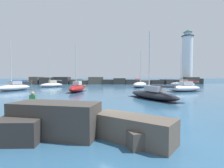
% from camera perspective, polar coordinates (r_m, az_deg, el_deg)
% --- Properties ---
extents(ground_plane, '(600.00, 600.00, 0.00)m').
position_cam_1_polar(ground_plane, '(10.15, 1.47, -12.54)').
color(ground_plane, '#336084').
extents(open_sea_beyond, '(400.00, 116.00, 0.01)m').
position_cam_1_polar(open_sea_beyond, '(118.85, -1.23, 1.27)').
color(open_sea_beyond, '#235175').
rests_on(open_sea_beyond, ground).
extents(breakwater_jetty, '(61.72, 6.66, 2.46)m').
position_cam_1_polar(breakwater_jetty, '(58.86, -1.00, 0.89)').
color(breakwater_jetty, brown).
rests_on(breakwater_jetty, ground).
extents(lighthouse, '(4.73, 4.73, 18.68)m').
position_cam_1_polar(lighthouse, '(66.56, 23.35, 7.27)').
color(lighthouse, gray).
rests_on(lighthouse, ground).
extents(foreground_rocks, '(19.61, 5.37, 1.48)m').
position_cam_1_polar(foreground_rocks, '(7.96, 0.18, -13.05)').
color(foreground_rocks, '#423D38').
rests_on(foreground_rocks, ground).
extents(sailboat_moored_0, '(6.93, 4.12, 8.80)m').
position_cam_1_polar(sailboat_moored_0, '(32.67, 22.63, -1.15)').
color(sailboat_moored_0, silver).
rests_on(sailboat_moored_0, ground).
extents(sailboat_moored_1, '(5.10, 5.99, 8.64)m').
position_cam_1_polar(sailboat_moored_1, '(41.77, 9.06, -0.20)').
color(sailboat_moored_1, white).
rests_on(sailboat_moored_1, ground).
extents(sailboat_moored_2, '(4.59, 6.66, 9.15)m').
position_cam_1_polar(sailboat_moored_2, '(36.47, -29.29, -0.88)').
color(sailboat_moored_2, silver).
rests_on(sailboat_moored_2, ground).
extents(sailboat_moored_3, '(6.14, 5.03, 8.51)m').
position_cam_1_polar(sailboat_moored_3, '(49.31, 22.02, 0.06)').
color(sailboat_moored_3, white).
rests_on(sailboat_moored_3, ground).
extents(sailboat_moored_4, '(5.28, 4.93, 7.12)m').
position_cam_1_polar(sailboat_moored_4, '(44.92, -19.06, -0.19)').
color(sailboat_moored_4, white).
rests_on(sailboat_moored_4, ground).
extents(sailboat_moored_5, '(2.68, 6.18, 8.04)m').
position_cam_1_polar(sailboat_moored_5, '(29.88, -11.38, -1.26)').
color(sailboat_moored_5, maroon).
rests_on(sailboat_moored_5, ground).
extents(sailboat_moored_7, '(5.14, 8.23, 7.87)m').
position_cam_1_polar(sailboat_moored_7, '(20.64, 13.12, -3.31)').
color(sailboat_moored_7, black).
rests_on(sailboat_moored_7, ground).
extents(mooring_buoy_orange_near, '(0.57, 0.57, 0.77)m').
position_cam_1_polar(mooring_buoy_orange_near, '(43.02, -9.01, -0.63)').
color(mooring_buoy_orange_near, '#EA5914').
rests_on(mooring_buoy_orange_near, ground).
extents(person_on_rocks, '(0.36, 0.22, 1.66)m').
position_cam_1_polar(person_on_rocks, '(12.31, -24.43, -5.69)').
color(person_on_rocks, '#282833').
rests_on(person_on_rocks, ground).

